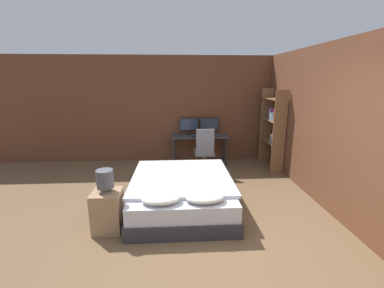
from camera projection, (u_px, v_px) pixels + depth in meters
The scene contains 13 objects.
ground_plane at pixel (223, 250), 3.26m from camera, with size 20.00×20.00×0.00m, color brown.
wall_back at pixel (198, 109), 6.70m from camera, with size 12.00×0.06×2.70m.
wall_side_right at pixel (318, 124), 4.50m from camera, with size 0.06×12.00×2.70m.
bed at pixel (182, 192), 4.32m from camera, with size 1.66×2.03×0.59m.
nightstand at pixel (108, 211), 3.64m from camera, with size 0.39×0.40×0.59m.
bedside_lamp at pixel (105, 179), 3.52m from camera, with size 0.23×0.23×0.32m.
desk at pixel (200, 139), 6.53m from camera, with size 1.43×0.57×0.73m.
monitor_left at pixel (189, 125), 6.61m from camera, with size 0.48×0.16×0.42m.
monitor_right at pixel (209, 125), 6.64m from camera, with size 0.48×0.16×0.42m.
keyboard at pixel (200, 137), 6.34m from camera, with size 0.41×0.13×0.02m.
computer_mouse at pixel (212, 136), 6.35m from camera, with size 0.07×0.05×0.04m.
office_chair at pixel (204, 155), 5.94m from camera, with size 0.52×0.52×1.04m.
bookshelf at pixel (274, 125), 6.01m from camera, with size 0.30×0.91×1.90m.
Camera 1 is at (-0.57, -2.81, 2.10)m, focal length 24.00 mm.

